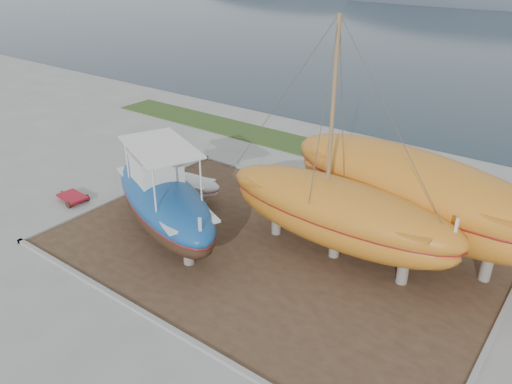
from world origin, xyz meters
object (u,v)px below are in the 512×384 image
Objects in this scene: blue_caique at (163,192)px; orange_bare_hull at (411,201)px; white_dinghy at (178,187)px; orange_sailboat at (342,148)px; red_trailer at (73,198)px.

blue_caique is 10.55m from orange_bare_hull.
white_dinghy is at bearing -153.03° from orange_bare_hull.
white_dinghy is 9.82m from orange_sailboat.
orange_bare_hull is at bearing 1.07° from white_dinghy.
red_trailer is at bearing -156.10° from white_dinghy.
blue_caique is at bearing -134.92° from orange_bare_hull.
blue_caique is at bearing -154.84° from orange_sailboat.
orange_sailboat is 4.39m from orange_bare_hull.
red_trailer is at bearing -151.87° from blue_caique.
orange_sailboat is 0.83× the size of orange_bare_hull.
white_dinghy is at bearing 43.02° from red_trailer.
orange_bare_hull is at bearing 55.89° from orange_sailboat.
blue_caique reaches higher than white_dinghy.
orange_sailboat is at bearing 19.98° from red_trailer.
orange_bare_hull reaches higher than white_dinghy.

